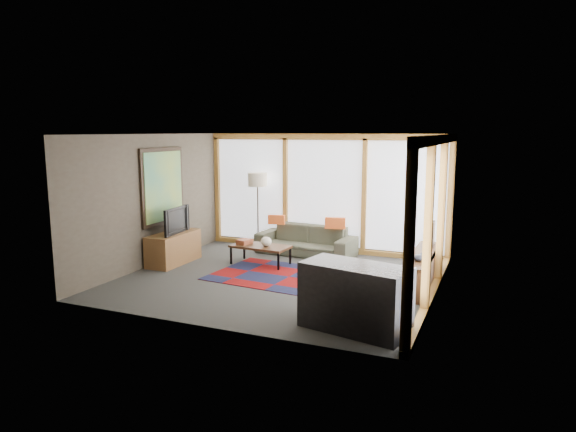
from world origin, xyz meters
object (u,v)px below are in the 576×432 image
at_px(floor_lamp, 258,211).
at_px(television, 173,220).
at_px(coffee_table, 261,255).
at_px(bar_counter, 355,297).
at_px(bookshelf, 422,269).
at_px(sofa, 306,240).
at_px(tv_console, 174,248).

xyz_separation_m(floor_lamp, television, (-0.96, -1.91, 0.03)).
distance_m(floor_lamp, television, 2.14).
bearing_deg(coffee_table, bar_counter, -44.38).
height_order(floor_lamp, bookshelf, floor_lamp).
relative_size(sofa, floor_lamp, 1.24).
distance_m(floor_lamp, bar_counter, 5.17).
relative_size(television, bar_counter, 0.65).
xyz_separation_m(tv_console, bar_counter, (4.34, -2.02, 0.14)).
distance_m(coffee_table, bookshelf, 3.21).
relative_size(sofa, television, 2.31).
xyz_separation_m(sofa, coffee_table, (-0.54, -1.14, -0.12)).
height_order(sofa, television, television).
xyz_separation_m(bookshelf, bar_counter, (-0.53, -2.45, 0.18)).
distance_m(bookshelf, television, 4.91).
bearing_deg(bar_counter, television, 167.33).
height_order(tv_console, television, television).
bearing_deg(television, bookshelf, -90.04).
distance_m(bookshelf, bar_counter, 2.51).
relative_size(floor_lamp, coffee_table, 1.48).
bearing_deg(bookshelf, coffee_table, 177.06).
xyz_separation_m(coffee_table, bar_counter, (2.67, -2.62, 0.26)).
relative_size(sofa, bookshelf, 0.97).
bearing_deg(television, sofa, -56.60).
bearing_deg(coffee_table, tv_console, -160.34).
height_order(floor_lamp, coffee_table, floor_lamp).
bearing_deg(bar_counter, bookshelf, 90.00).
bearing_deg(floor_lamp, sofa, -7.00).
xyz_separation_m(sofa, bookshelf, (2.66, -1.30, -0.04)).
bearing_deg(coffee_table, television, -159.46).
bearing_deg(television, coffee_table, -74.83).
relative_size(tv_console, bar_counter, 0.87).
xyz_separation_m(bookshelf, television, (-4.85, -0.45, 0.62)).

